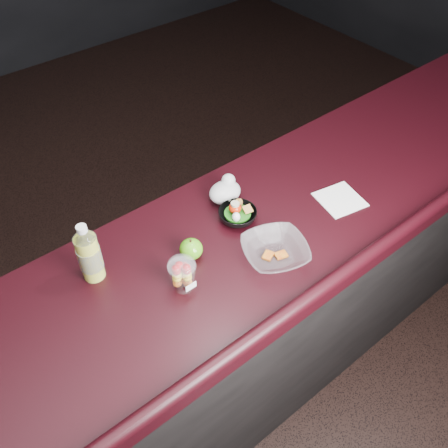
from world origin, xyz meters
The scene contains 10 objects.
ground centered at (0.00, 0.00, 0.00)m, with size 8.00×8.00×0.00m, color black.
room_shell centered at (0.00, 0.00, 1.83)m, with size 8.00×8.00×8.00m.
counter centered at (0.00, 0.30, 0.51)m, with size 4.06×0.71×1.02m.
lemonade_bottle centered at (-0.39, 0.47, 1.12)m, with size 0.08×0.08×0.23m.
fruit_cup centered at (-0.19, 0.24, 1.09)m, with size 0.09×0.09×0.13m.
green_apple centered at (-0.09, 0.33, 1.06)m, with size 0.08×0.08×0.08m.
plastic_bag centered at (0.18, 0.49, 1.06)m, with size 0.13×0.11×0.09m.
snack_bowl centered at (0.14, 0.37, 1.05)m, with size 0.15×0.15×0.08m.
takeout_bowl centered at (0.13, 0.15, 1.05)m, with size 0.29×0.29×0.05m.
paper_napkin centered at (0.52, 0.21, 1.02)m, with size 0.16×0.16×0.00m, color white.
Camera 1 is at (-0.72, -0.62, 2.32)m, focal length 40.00 mm.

